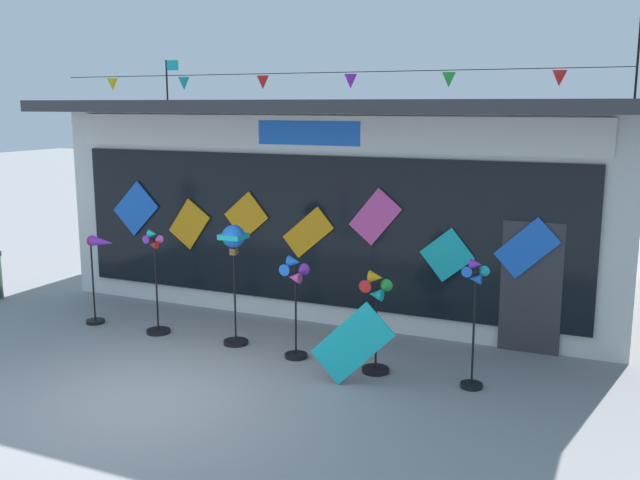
# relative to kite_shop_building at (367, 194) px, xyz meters

# --- Properties ---
(ground_plane) EXTENTS (80.00, 80.00, 0.00)m
(ground_plane) POSITION_rel_kite_shop_building_xyz_m (-0.50, -6.49, -1.91)
(ground_plane) COLOR gray
(kite_shop_building) EXTENTS (10.55, 6.57, 5.15)m
(kite_shop_building) POSITION_rel_kite_shop_building_xyz_m (0.00, 0.00, 0.00)
(kite_shop_building) COLOR silver
(kite_shop_building) RESTS_ON ground_plane
(wind_spinner_far_left) EXTENTS (0.66, 0.31, 1.53)m
(wind_spinner_far_left) POSITION_rel_kite_shop_building_xyz_m (-3.17, -4.30, -0.84)
(wind_spinner_far_left) COLOR black
(wind_spinner_far_left) RESTS_ON ground_plane
(wind_spinner_left) EXTENTS (0.39, 0.39, 1.73)m
(wind_spinner_left) POSITION_rel_kite_shop_building_xyz_m (-2.02, -4.32, -1.08)
(wind_spinner_left) COLOR black
(wind_spinner_left) RESTS_ON ground_plane
(wind_spinner_center_left) EXTENTS (0.39, 0.39, 1.90)m
(wind_spinner_center_left) POSITION_rel_kite_shop_building_xyz_m (-0.57, -4.25, -0.44)
(wind_spinner_center_left) COLOR black
(wind_spinner_center_left) RESTS_ON ground_plane
(wind_spinner_center_right) EXTENTS (0.41, 0.34, 1.55)m
(wind_spinner_center_right) POSITION_rel_kite_shop_building_xyz_m (0.55, -4.44, -0.89)
(wind_spinner_center_right) COLOR black
(wind_spinner_center_right) RESTS_ON ground_plane
(wind_spinner_right) EXTENTS (0.42, 0.38, 1.47)m
(wind_spinner_right) POSITION_rel_kite_shop_building_xyz_m (1.83, -4.51, -0.99)
(wind_spinner_right) COLOR black
(wind_spinner_right) RESTS_ON ground_plane
(wind_spinner_far_right) EXTENTS (0.34, 0.30, 1.76)m
(wind_spinner_far_right) POSITION_rel_kite_shop_building_xyz_m (3.18, -4.51, -0.81)
(wind_spinner_far_right) COLOR black
(wind_spinner_far_right) RESTS_ON ground_plane
(display_kite_on_ground) EXTENTS (1.15, 0.19, 1.15)m
(display_kite_on_ground) POSITION_rel_kite_shop_building_xyz_m (1.70, -5.04, -1.33)
(display_kite_on_ground) COLOR #19B7BC
(display_kite_on_ground) RESTS_ON ground_plane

